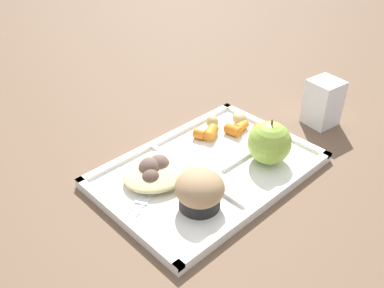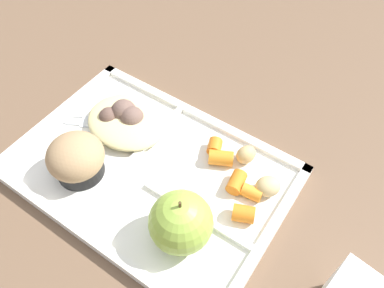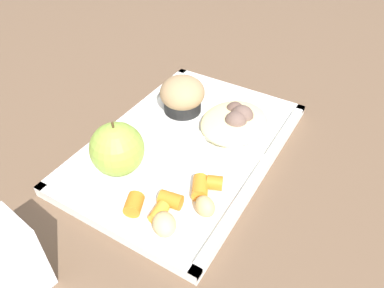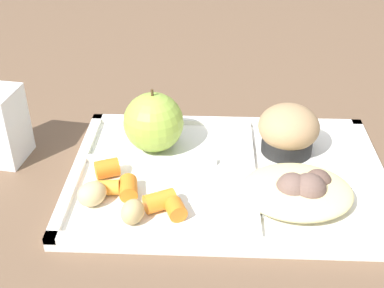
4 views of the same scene
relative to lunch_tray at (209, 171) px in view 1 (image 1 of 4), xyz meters
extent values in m
plane|color=brown|center=(0.00, 0.00, -0.01)|extent=(6.00, 6.00, 0.00)
cube|color=white|center=(0.00, 0.00, 0.00)|extent=(0.39, 0.26, 0.01)
cube|color=white|center=(0.00, -0.13, 0.01)|extent=(0.39, 0.01, 0.01)
cube|color=white|center=(0.00, 0.13, 0.01)|extent=(0.39, 0.01, 0.01)
cube|color=white|center=(-0.19, 0.00, 0.01)|extent=(0.01, 0.26, 0.01)
cube|color=white|center=(0.19, 0.00, 0.01)|extent=(0.01, 0.26, 0.01)
cube|color=white|center=(0.03, 0.00, 0.01)|extent=(0.01, 0.24, 0.01)
cube|color=white|center=(-0.10, 0.02, 0.01)|extent=(0.17, 0.01, 0.01)
sphere|color=#93B742|center=(-0.10, 0.06, 0.04)|extent=(0.08, 0.08, 0.08)
cylinder|color=#4C381E|center=(-0.10, 0.06, 0.08)|extent=(0.00, 0.00, 0.01)
cylinder|color=black|center=(0.08, 0.06, 0.02)|extent=(0.07, 0.07, 0.02)
ellipsoid|color=tan|center=(0.08, 0.06, 0.04)|extent=(0.08, 0.08, 0.06)
cylinder|color=orange|center=(-0.15, -0.01, 0.02)|extent=(0.04, 0.03, 0.02)
cylinder|color=orange|center=(-0.06, -0.08, 0.01)|extent=(0.03, 0.03, 0.02)
cylinder|color=orange|center=(-0.08, -0.07, 0.01)|extent=(0.04, 0.04, 0.02)
cylinder|color=orange|center=(-0.14, -0.04, 0.01)|extent=(0.03, 0.02, 0.02)
cylinder|color=orange|center=(-0.12, -0.05, 0.01)|extent=(0.03, 0.03, 0.02)
ellipsoid|color=tan|center=(-0.10, -0.09, 0.02)|extent=(0.03, 0.04, 0.03)
ellipsoid|color=tan|center=(-0.15, -0.06, 0.02)|extent=(0.05, 0.05, 0.03)
ellipsoid|color=beige|center=(0.08, -0.05, 0.02)|extent=(0.13, 0.11, 0.02)
sphere|color=brown|center=(0.09, -0.05, 0.02)|extent=(0.04, 0.04, 0.04)
sphere|color=brown|center=(0.10, -0.03, 0.02)|extent=(0.03, 0.03, 0.03)
sphere|color=brown|center=(0.07, -0.05, 0.02)|extent=(0.04, 0.04, 0.04)
cube|color=silver|center=(0.08, -0.05, 0.01)|extent=(0.09, 0.06, 0.00)
cube|color=silver|center=(0.13, -0.02, 0.01)|extent=(0.04, 0.03, 0.00)
cylinder|color=silver|center=(0.16, -0.01, 0.01)|extent=(0.02, 0.02, 0.00)
cylinder|color=silver|center=(0.16, -0.01, 0.01)|extent=(0.02, 0.02, 0.00)
cylinder|color=silver|center=(0.15, 0.00, 0.01)|extent=(0.02, 0.02, 0.00)
cube|color=white|center=(-0.30, 0.04, 0.04)|extent=(0.07, 0.07, 0.10)
camera|label=1|loc=(0.44, 0.42, 0.47)|focal=40.02mm
camera|label=2|loc=(-0.22, 0.22, 0.46)|focal=35.95mm
camera|label=3|loc=(-0.37, -0.23, 0.39)|focal=34.04mm
camera|label=4|loc=(-0.02, -0.52, 0.38)|focal=48.22mm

